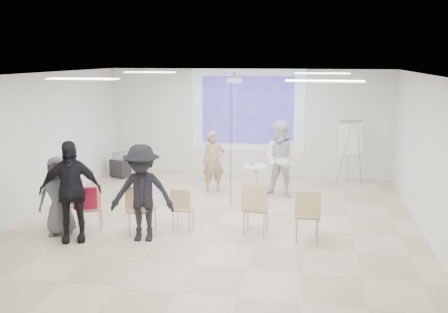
% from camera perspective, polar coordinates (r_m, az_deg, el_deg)
% --- Properties ---
extents(floor, '(8.00, 9.00, 0.10)m').
position_cam_1_polar(floor, '(10.19, -0.82, -8.07)').
color(floor, beige).
rests_on(floor, ground).
extents(ceiling, '(8.00, 9.00, 0.10)m').
position_cam_1_polar(ceiling, '(9.61, -0.87, 9.63)').
color(ceiling, white).
rests_on(ceiling, wall_back).
extents(wall_back, '(8.00, 0.10, 3.00)m').
position_cam_1_polar(wall_back, '(14.22, 2.73, 3.93)').
color(wall_back, silver).
rests_on(wall_back, floor).
extents(wall_left, '(0.10, 9.00, 3.00)m').
position_cam_1_polar(wall_left, '(11.28, -21.47, 1.19)').
color(wall_left, silver).
rests_on(wall_left, floor).
extents(wall_right, '(0.10, 9.00, 3.00)m').
position_cam_1_polar(wall_right, '(9.84, 22.95, -0.32)').
color(wall_right, silver).
rests_on(wall_right, floor).
extents(projection_halo, '(3.20, 0.01, 2.30)m').
position_cam_1_polar(projection_halo, '(14.11, 2.71, 5.31)').
color(projection_halo, silver).
rests_on(projection_halo, wall_back).
extents(projection_image, '(2.60, 0.01, 1.90)m').
position_cam_1_polar(projection_image, '(14.10, 2.70, 5.30)').
color(projection_image, '#3032A4').
rests_on(projection_image, wall_back).
extents(pedestal_table, '(0.63, 0.63, 0.74)m').
position_cam_1_polar(pedestal_table, '(12.30, 3.59, -2.43)').
color(pedestal_table, white).
rests_on(pedestal_table, floor).
extents(player_left, '(0.75, 0.64, 1.74)m').
position_cam_1_polar(player_left, '(12.35, -1.21, -0.17)').
color(player_left, tan).
rests_on(player_left, floor).
extents(player_right, '(1.16, 1.03, 2.03)m').
position_cam_1_polar(player_right, '(12.04, 6.60, 0.16)').
color(player_right, white).
rests_on(player_right, floor).
extents(controller_left, '(0.08, 0.12, 0.04)m').
position_cam_1_polar(controller_left, '(12.50, -0.17, 1.27)').
color(controller_left, silver).
rests_on(controller_left, player_left).
extents(controller_right, '(0.07, 0.12, 0.04)m').
position_cam_1_polar(controller_right, '(12.23, 5.88, 2.04)').
color(controller_right, silver).
rests_on(controller_right, player_right).
extents(chair_far_left, '(0.43, 0.46, 0.82)m').
position_cam_1_polar(chair_far_left, '(10.45, -17.02, -5.02)').
color(chair_far_left, tan).
rests_on(chair_far_left, floor).
extents(chair_left_mid, '(0.56, 0.58, 0.92)m').
position_cam_1_polar(chair_left_mid, '(9.93, -15.02, -5.39)').
color(chair_left_mid, '#CFB777').
rests_on(chair_left_mid, floor).
extents(chair_left_inner, '(0.50, 0.53, 0.97)m').
position_cam_1_polar(chair_left_inner, '(9.54, -9.57, -5.66)').
color(chair_left_inner, tan).
rests_on(chair_left_inner, floor).
extents(chair_center, '(0.40, 0.43, 0.85)m').
position_cam_1_polar(chair_center, '(9.73, -4.81, -5.63)').
color(chair_center, '#D0B678').
rests_on(chair_center, floor).
extents(chair_right_inner, '(0.50, 0.53, 1.00)m').
position_cam_1_polar(chair_right_inner, '(9.44, 3.58, -5.58)').
color(chair_right_inner, tan).
rests_on(chair_right_inner, floor).
extents(chair_right_far, '(0.49, 0.52, 0.99)m').
position_cam_1_polar(chair_right_far, '(9.20, 9.52, -6.24)').
color(chair_right_far, tan).
rests_on(chair_right_far, floor).
extents(red_jacket, '(0.44, 0.24, 0.41)m').
position_cam_1_polar(red_jacket, '(9.77, -15.57, -4.63)').
color(red_jacket, '#B11531').
rests_on(red_jacket, chair_left_mid).
extents(laptop, '(0.38, 0.29, 0.03)m').
position_cam_1_polar(laptop, '(9.64, -9.30, -5.79)').
color(laptop, black).
rests_on(laptop, chair_left_inner).
extents(audience_left, '(1.43, 1.14, 2.15)m').
position_cam_1_polar(audience_left, '(9.46, -17.19, -3.01)').
color(audience_left, black).
rests_on(audience_left, floor).
extents(audience_mid, '(1.40, 0.87, 2.04)m').
position_cam_1_polar(audience_mid, '(9.19, -9.36, -3.43)').
color(audience_mid, black).
rests_on(audience_mid, floor).
extents(audience_outer, '(0.92, 0.70, 1.69)m').
position_cam_1_polar(audience_outer, '(9.93, -18.38, -3.77)').
color(audience_outer, '#5C5D61').
rests_on(audience_outer, floor).
extents(flipchart_easel, '(0.71, 0.56, 1.72)m').
position_cam_1_polar(flipchart_easel, '(13.38, 14.27, 2.10)').
color(flipchart_easel, gray).
rests_on(flipchart_easel, floor).
extents(av_cart, '(0.59, 0.54, 0.72)m').
position_cam_1_polar(av_cart, '(14.28, -11.77, -1.02)').
color(av_cart, black).
rests_on(av_cart, floor).
extents(ceiling_projector, '(0.30, 0.25, 3.00)m').
position_cam_1_polar(ceiling_projector, '(11.08, 1.16, 8.00)').
color(ceiling_projector, white).
rests_on(ceiling_projector, ceiling).
extents(fluor_panel_nw, '(1.20, 0.30, 0.02)m').
position_cam_1_polar(fluor_panel_nw, '(12.07, -8.46, 9.50)').
color(fluor_panel_nw, white).
rests_on(fluor_panel_nw, ceiling).
extents(fluor_panel_ne, '(1.20, 0.30, 0.02)m').
position_cam_1_polar(fluor_panel_ne, '(11.43, 11.16, 9.31)').
color(fluor_panel_ne, white).
rests_on(fluor_panel_ne, ceiling).
extents(fluor_panel_sw, '(1.20, 0.30, 0.02)m').
position_cam_1_polar(fluor_panel_sw, '(8.83, -15.84, 8.53)').
color(fluor_panel_sw, white).
rests_on(fluor_panel_sw, ceiling).
extents(fluor_panel_se, '(1.20, 0.30, 0.02)m').
position_cam_1_polar(fluor_panel_se, '(7.93, 11.41, 8.46)').
color(fluor_panel_se, white).
rests_on(fluor_panel_se, ceiling).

